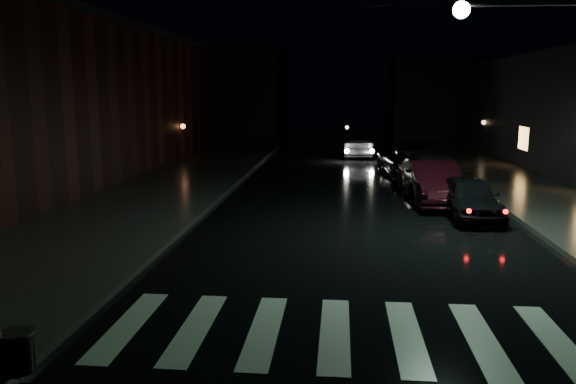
% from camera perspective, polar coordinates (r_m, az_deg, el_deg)
% --- Properties ---
extents(ground, '(120.00, 120.00, 0.00)m').
position_cam_1_polar(ground, '(9.65, -10.15, -14.61)').
color(ground, black).
rests_on(ground, ground).
extents(sidewalk_left, '(6.00, 44.00, 0.15)m').
position_cam_1_polar(sidewalk_left, '(23.95, -12.84, 0.44)').
color(sidewalk_left, '#282826').
rests_on(sidewalk_left, ground).
extents(sidewalk_right, '(4.00, 44.00, 0.15)m').
position_cam_1_polar(sidewalk_right, '(23.99, 23.62, -0.15)').
color(sidewalk_right, '#282826').
rests_on(sidewalk_right, ground).
extents(building_left, '(10.00, 36.00, 7.00)m').
position_cam_1_polar(building_left, '(28.38, -25.53, 8.15)').
color(building_left, black).
rests_on(building_left, ground).
extents(building_far_left, '(14.00, 10.00, 8.00)m').
position_cam_1_polar(building_far_left, '(54.85, -7.90, 10.06)').
color(building_far_left, black).
rests_on(building_far_left, ground).
extents(building_far_right, '(14.00, 10.00, 7.00)m').
position_cam_1_polar(building_far_right, '(54.67, 17.77, 9.15)').
color(building_far_right, black).
rests_on(building_far_right, ground).
extents(crosswalk, '(9.00, 3.00, 0.01)m').
position_cam_1_polar(crosswalk, '(9.80, 8.40, -14.11)').
color(crosswalk, beige).
rests_on(crosswalk, ground).
extents(signal_pole_corner, '(0.68, 0.61, 4.20)m').
position_cam_1_polar(signal_pole_corner, '(8.70, -27.00, -7.52)').
color(signal_pole_corner, slate).
rests_on(signal_pole_corner, ground).
extents(parked_car_a, '(1.71, 3.99, 1.34)m').
position_cam_1_polar(parked_car_a, '(18.88, 17.95, -0.54)').
color(parked_car_a, black).
rests_on(parked_car_a, ground).
extents(parked_car_b, '(1.91, 4.78, 1.55)m').
position_cam_1_polar(parked_car_b, '(20.99, 14.48, 0.95)').
color(parked_car_b, black).
rests_on(parked_car_b, ground).
extents(parked_car_c, '(2.67, 5.80, 1.64)m').
position_cam_1_polar(parked_car_c, '(21.98, 14.52, 1.48)').
color(parked_car_c, black).
rests_on(parked_car_c, ground).
extents(parked_car_d, '(3.02, 5.43, 1.43)m').
position_cam_1_polar(parked_car_d, '(27.45, 12.34, 3.03)').
color(parked_car_d, black).
rests_on(parked_car_d, ground).
extents(oncoming_car, '(1.93, 4.87, 1.58)m').
position_cam_1_polar(oncoming_car, '(35.24, 6.89, 4.84)').
color(oncoming_car, black).
rests_on(oncoming_car, ground).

